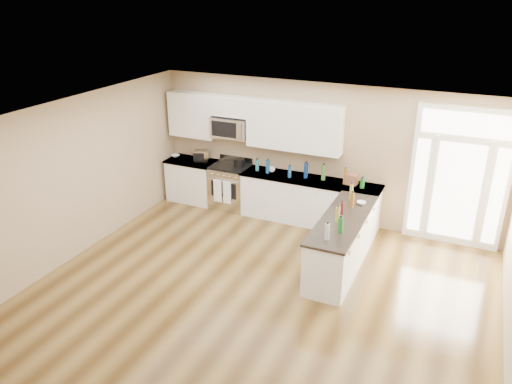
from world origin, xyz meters
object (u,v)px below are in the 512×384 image
peninsula_cabinet (341,245)px  toaster_oven (202,156)px  stockpot (239,162)px  kitchen_range (231,186)px

peninsula_cabinet → toaster_oven: toaster_oven is taller
stockpot → peninsula_cabinet: bearing=-29.6°
stockpot → toaster_oven: size_ratio=0.82×
kitchen_range → toaster_oven: (-0.72, 0.05, 0.59)m
stockpot → toaster_oven: (-0.90, -0.02, 0.02)m
peninsula_cabinet → stockpot: bearing=150.4°
stockpot → toaster_oven: toaster_oven is taller
kitchen_range → toaster_oven: toaster_oven is taller
kitchen_range → stockpot: (0.18, 0.07, 0.56)m
peninsula_cabinet → kitchen_range: size_ratio=2.15×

